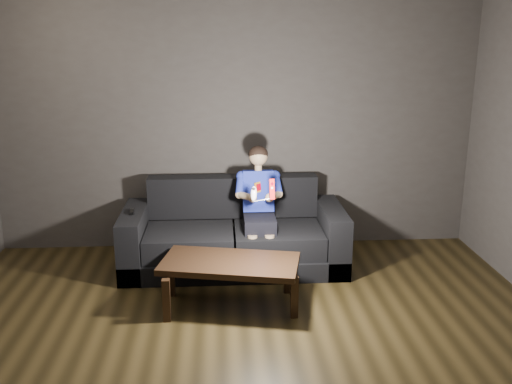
{
  "coord_description": "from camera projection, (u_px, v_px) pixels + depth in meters",
  "views": [
    {
      "loc": [
        -0.16,
        -3.38,
        2.24
      ],
      "look_at": [
        0.15,
        1.55,
        0.85
      ],
      "focal_mm": 40.0,
      "sensor_mm": 36.0,
      "label": 1
    }
  ],
  "objects": [
    {
      "name": "floor",
      "position": [
        248.0,
        374.0,
        3.87
      ],
      "size": [
        5.0,
        5.0,
        0.0
      ],
      "primitive_type": "plane",
      "color": "black",
      "rests_on": "ground"
    },
    {
      "name": "back_wall",
      "position": [
        236.0,
        121.0,
        5.9
      ],
      "size": [
        5.0,
        0.04,
        2.7
      ],
      "primitive_type": "cube",
      "color": "#3D3736",
      "rests_on": "ground"
    },
    {
      "name": "sofa",
      "position": [
        234.0,
        239.0,
        5.62
      ],
      "size": [
        2.15,
        0.93,
        0.83
      ],
      "color": "black",
      "rests_on": "floor"
    },
    {
      "name": "child",
      "position": [
        259.0,
        198.0,
        5.47
      ],
      "size": [
        0.45,
        0.55,
        1.1
      ],
      "color": "black",
      "rests_on": "sofa"
    },
    {
      "name": "wii_remote_red",
      "position": [
        272.0,
        189.0,
        5.01
      ],
      "size": [
        0.05,
        0.07,
        0.19
      ],
      "color": "red",
      "rests_on": "child"
    },
    {
      "name": "nunchuk_white",
      "position": [
        254.0,
        194.0,
        5.01
      ],
      "size": [
        0.07,
        0.09,
        0.14
      ],
      "color": "white",
      "rests_on": "child"
    },
    {
      "name": "wii_remote_black",
      "position": [
        132.0,
        212.0,
        5.4
      ],
      "size": [
        0.05,
        0.15,
        0.03
      ],
      "color": "black",
      "rests_on": "sofa"
    },
    {
      "name": "coffee_table",
      "position": [
        230.0,
        267.0,
        4.74
      ],
      "size": [
        1.22,
        0.78,
        0.41
      ],
      "color": "black",
      "rests_on": "floor"
    }
  ]
}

